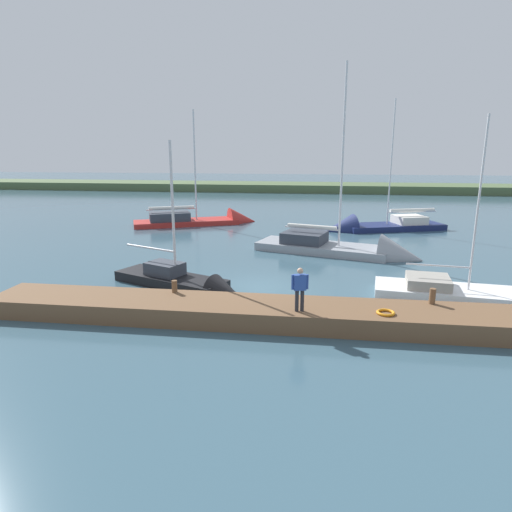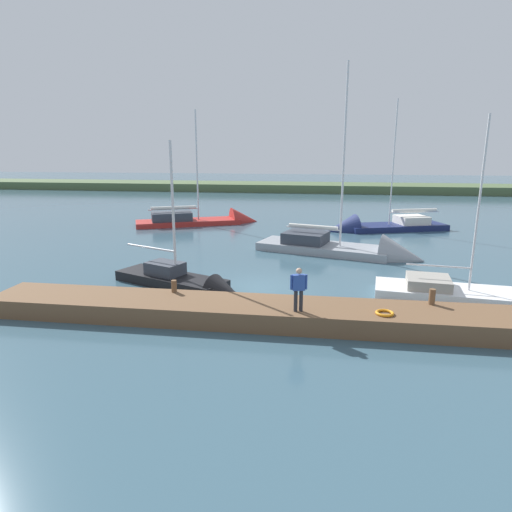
{
  "view_description": "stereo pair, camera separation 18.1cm",
  "coord_description": "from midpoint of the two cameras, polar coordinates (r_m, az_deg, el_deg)",
  "views": [
    {
      "loc": [
        -2.63,
        20.11,
        6.53
      ],
      "look_at": [
        0.09,
        0.28,
        1.65
      ],
      "focal_mm": 30.82,
      "sensor_mm": 36.0,
      "label": 1
    },
    {
      "loc": [
        -2.8,
        20.09,
        6.53
      ],
      "look_at": [
        0.09,
        0.28,
        1.65
      ],
      "focal_mm": 30.82,
      "sensor_mm": 36.0,
      "label": 2
    }
  ],
  "objects": [
    {
      "name": "ground_plane",
      "position": [
        21.31,
        0.09,
        -4.14
      ],
      "size": [
        200.0,
        200.0,
        0.0
      ],
      "primitive_type": "plane",
      "color": "#385666"
    },
    {
      "name": "far_shoreline",
      "position": [
        71.33,
        5.63,
        8.4
      ],
      "size": [
        180.0,
        8.0,
        2.4
      ],
      "primitive_type": "cube",
      "color": "#4C603D",
      "rests_on": "ground_plane"
    },
    {
      "name": "dock_pier",
      "position": [
        17.22,
        -1.82,
        -7.24
      ],
      "size": [
        20.47,
        2.45,
        0.75
      ],
      "primitive_type": "cube",
      "color": "brown",
      "rests_on": "ground_plane"
    },
    {
      "name": "mooring_post_near",
      "position": [
        18.14,
        21.66,
        -4.87
      ],
      "size": [
        0.24,
        0.24,
        0.61
      ],
      "primitive_type": "cylinder",
      "color": "brown",
      "rests_on": "dock_pier"
    },
    {
      "name": "mooring_post_far",
      "position": [
        18.53,
        -10.81,
        -3.9
      ],
      "size": [
        0.22,
        0.22,
        0.51
      ],
      "primitive_type": "cylinder",
      "color": "brown",
      "rests_on": "dock_pier"
    },
    {
      "name": "life_ring_buoy",
      "position": [
        16.59,
        16.17,
        -7.07
      ],
      "size": [
        0.66,
        0.66,
        0.1
      ],
      "primitive_type": "torus",
      "color": "orange",
      "rests_on": "dock_pier"
    },
    {
      "name": "sailboat_far_right",
      "position": [
        39.77,
        -6.48,
        4.41
      ],
      "size": [
        11.0,
        6.8,
        11.08
      ],
      "rotation": [
        0.0,
        0.0,
        3.56
      ],
      "color": "#B22823",
      "rests_on": "ground_plane"
    },
    {
      "name": "sailboat_inner_slip",
      "position": [
        28.45,
        12.41,
        0.47
      ],
      "size": [
        10.82,
        5.76,
        12.89
      ],
      "rotation": [
        0.0,
        0.0,
        2.85
      ],
      "color": "gray",
      "rests_on": "ground_plane"
    },
    {
      "name": "sailboat_mid_channel",
      "position": [
        21.45,
        -9.15,
        -3.89
      ],
      "size": [
        7.31,
        4.51,
        7.82
      ],
      "rotation": [
        0.0,
        0.0,
        2.73
      ],
      "color": "black",
      "rests_on": "ground_plane"
    },
    {
      "name": "sailboat_outer_mooring",
      "position": [
        37.57,
        14.6,
        3.47
      ],
      "size": [
        10.45,
        5.81,
        11.67
      ],
      "rotation": [
        0.0,
        0.0,
        0.33
      ],
      "color": "navy",
      "rests_on": "ground_plane"
    },
    {
      "name": "sailboat_behind_pier",
      "position": [
        21.99,
        27.9,
        -4.91
      ],
      "size": [
        8.42,
        3.28,
        9.0
      ],
      "rotation": [
        0.0,
        0.0,
        3.01
      ],
      "color": "white",
      "rests_on": "ground_plane"
    },
    {
      "name": "person_on_dock",
      "position": [
        15.99,
        5.39,
        -3.98
      ],
      "size": [
        0.62,
        0.32,
        1.64
      ],
      "rotation": [
        0.0,
        0.0,
        4.95
      ],
      "color": "#28282D",
      "rests_on": "dock_pier"
    }
  ]
}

